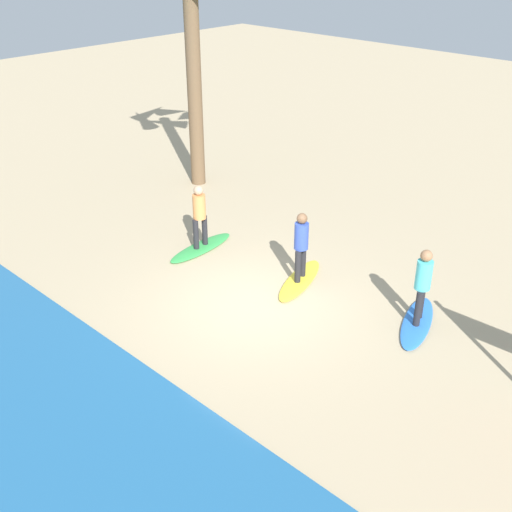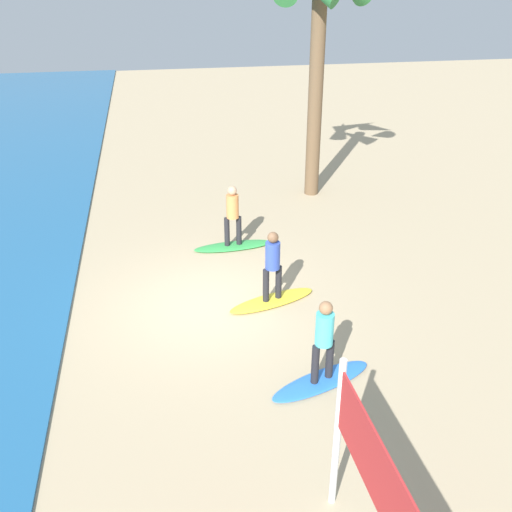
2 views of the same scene
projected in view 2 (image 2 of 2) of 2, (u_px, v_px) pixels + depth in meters
ground_plane at (209, 306)px, 13.09m from camera, size 60.00×60.00×0.00m
surfboard_blue at (321, 381)px, 10.75m from camera, size 1.28×2.16×0.09m
surfer_blue at (324, 336)px, 10.29m from camera, size 0.32×0.44×1.64m
surfboard_yellow at (272, 301)px, 13.22m from camera, size 1.20×2.17×0.09m
surfer_yellow at (273, 261)px, 12.77m from camera, size 0.32×0.44×1.64m
surfboard_green at (233, 246)px, 15.67m from camera, size 0.73×2.14×0.09m
surfer_green at (233, 212)px, 15.22m from camera, size 0.32×0.46×1.64m
palm_tree at (320, 6)px, 16.64m from camera, size 2.88×3.03×7.02m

